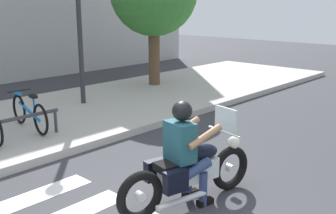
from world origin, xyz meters
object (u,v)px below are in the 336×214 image
object	(u,v)px
motorcycle	(189,171)
street_lamp	(78,4)
bicycle_5	(29,113)
rider	(185,146)

from	to	relation	value
motorcycle	street_lamp	world-z (taller)	street_lamp
bicycle_5	rider	bearing A→B (deg)	-91.12
rider	bicycle_5	xyz separation A→B (m)	(0.08, 4.19, -0.34)
rider	street_lamp	xyz separation A→B (m)	(2.16, 5.26, 1.78)
street_lamp	bicycle_5	bearing A→B (deg)	-152.68
motorcycle	rider	xyz separation A→B (m)	(-0.07, 0.02, 0.37)
bicycle_5	motorcycle	bearing A→B (deg)	-90.10
bicycle_5	street_lamp	size ratio (longest dim) A/B	0.39
motorcycle	rider	bearing A→B (deg)	165.60
rider	street_lamp	bearing A→B (deg)	67.70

